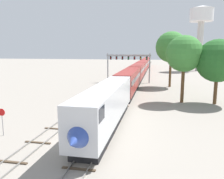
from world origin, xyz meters
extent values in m
plane|color=gray|center=(0.00, 0.00, 0.00)|extent=(400.00, 400.00, 0.00)
cube|color=slate|center=(1.28, 60.00, 0.08)|extent=(0.07, 200.00, 0.16)
cube|color=slate|center=(2.72, 60.00, 0.08)|extent=(0.07, 200.00, 0.16)
cube|color=#473828|center=(2.00, -6.00, 0.05)|extent=(2.60, 0.24, 0.10)
cube|color=#473828|center=(2.00, -2.00, 0.05)|extent=(2.60, 0.24, 0.10)
cube|color=#473828|center=(2.00, 2.00, 0.05)|extent=(2.60, 0.24, 0.10)
cube|color=#473828|center=(2.00, 6.00, 0.05)|extent=(2.60, 0.24, 0.10)
cube|color=#473828|center=(2.00, 10.00, 0.05)|extent=(2.60, 0.24, 0.10)
cube|color=#473828|center=(2.00, 14.00, 0.05)|extent=(2.60, 0.24, 0.10)
cube|color=#473828|center=(2.00, 18.00, 0.05)|extent=(2.60, 0.24, 0.10)
cube|color=#473828|center=(2.00, 22.00, 0.05)|extent=(2.60, 0.24, 0.10)
cube|color=#473828|center=(2.00, 26.00, 0.05)|extent=(2.60, 0.24, 0.10)
cube|color=#473828|center=(2.00, 30.00, 0.05)|extent=(2.60, 0.24, 0.10)
cube|color=#473828|center=(2.00, 34.00, 0.05)|extent=(2.60, 0.24, 0.10)
cube|color=#473828|center=(2.00, 38.00, 0.05)|extent=(2.60, 0.24, 0.10)
cube|color=#473828|center=(2.00, 42.00, 0.05)|extent=(2.60, 0.24, 0.10)
cube|color=#473828|center=(2.00, 46.00, 0.05)|extent=(2.60, 0.24, 0.10)
cube|color=#473828|center=(2.00, 50.00, 0.05)|extent=(2.60, 0.24, 0.10)
cube|color=#473828|center=(2.00, 54.00, 0.05)|extent=(2.60, 0.24, 0.10)
cube|color=#473828|center=(2.00, 58.00, 0.05)|extent=(2.60, 0.24, 0.10)
cube|color=#473828|center=(2.00, 62.00, 0.05)|extent=(2.60, 0.24, 0.10)
cube|color=#473828|center=(2.00, 66.00, 0.05)|extent=(2.60, 0.24, 0.10)
cube|color=#473828|center=(2.00, 70.00, 0.05)|extent=(2.60, 0.24, 0.10)
cube|color=#473828|center=(2.00, 74.00, 0.05)|extent=(2.60, 0.24, 0.10)
cube|color=#473828|center=(2.00, 78.00, 0.05)|extent=(2.60, 0.24, 0.10)
cube|color=#473828|center=(2.00, 82.00, 0.05)|extent=(2.60, 0.24, 0.10)
cube|color=#473828|center=(2.00, 86.00, 0.05)|extent=(2.60, 0.24, 0.10)
cube|color=#473828|center=(2.00, 90.00, 0.05)|extent=(2.60, 0.24, 0.10)
cube|color=#473828|center=(2.00, 94.00, 0.05)|extent=(2.60, 0.24, 0.10)
cube|color=#473828|center=(2.00, 98.00, 0.05)|extent=(2.60, 0.24, 0.10)
cube|color=#473828|center=(2.00, 102.00, 0.05)|extent=(2.60, 0.24, 0.10)
cube|color=#473828|center=(2.00, 106.00, 0.05)|extent=(2.60, 0.24, 0.10)
cube|color=#473828|center=(2.00, 110.00, 0.05)|extent=(2.60, 0.24, 0.10)
cube|color=#473828|center=(2.00, 114.00, 0.05)|extent=(2.60, 0.24, 0.10)
cube|color=#473828|center=(2.00, 118.00, 0.05)|extent=(2.60, 0.24, 0.10)
cube|color=#473828|center=(2.00, 122.00, 0.05)|extent=(2.60, 0.24, 0.10)
cube|color=#473828|center=(2.00, 126.00, 0.05)|extent=(2.60, 0.24, 0.10)
cube|color=#473828|center=(2.00, 130.00, 0.05)|extent=(2.60, 0.24, 0.10)
cube|color=#473828|center=(2.00, 134.00, 0.05)|extent=(2.60, 0.24, 0.10)
cube|color=#473828|center=(2.00, 138.00, 0.05)|extent=(2.60, 0.24, 0.10)
cube|color=#473828|center=(2.00, 142.00, 0.05)|extent=(2.60, 0.24, 0.10)
cube|color=#473828|center=(2.00, 146.00, 0.05)|extent=(2.60, 0.24, 0.10)
cube|color=#473828|center=(2.00, 150.00, 0.05)|extent=(2.60, 0.24, 0.10)
cube|color=#473828|center=(2.00, 154.00, 0.05)|extent=(2.60, 0.24, 0.10)
cube|color=#473828|center=(2.00, 158.00, 0.05)|extent=(2.60, 0.24, 0.10)
cube|color=slate|center=(-4.22, 40.00, 0.08)|extent=(0.07, 160.00, 0.16)
cube|color=slate|center=(-2.78, 40.00, 0.08)|extent=(0.07, 160.00, 0.16)
cube|color=#473828|center=(-3.50, -6.00, 0.05)|extent=(2.60, 0.24, 0.10)
cube|color=#473828|center=(-3.50, -2.00, 0.05)|extent=(2.60, 0.24, 0.10)
cube|color=#473828|center=(-3.50, 2.00, 0.05)|extent=(2.60, 0.24, 0.10)
cube|color=#473828|center=(-3.50, 6.00, 0.05)|extent=(2.60, 0.24, 0.10)
cube|color=#473828|center=(-3.50, 10.00, 0.05)|extent=(2.60, 0.24, 0.10)
cube|color=#473828|center=(-3.50, 14.00, 0.05)|extent=(2.60, 0.24, 0.10)
cube|color=#473828|center=(-3.50, 18.00, 0.05)|extent=(2.60, 0.24, 0.10)
cube|color=#473828|center=(-3.50, 22.00, 0.05)|extent=(2.60, 0.24, 0.10)
cube|color=#473828|center=(-3.50, 26.00, 0.05)|extent=(2.60, 0.24, 0.10)
cube|color=#473828|center=(-3.50, 30.00, 0.05)|extent=(2.60, 0.24, 0.10)
cube|color=#473828|center=(-3.50, 34.00, 0.05)|extent=(2.60, 0.24, 0.10)
cube|color=#473828|center=(-3.50, 38.00, 0.05)|extent=(2.60, 0.24, 0.10)
cube|color=#473828|center=(-3.50, 42.00, 0.05)|extent=(2.60, 0.24, 0.10)
cube|color=#473828|center=(-3.50, 46.00, 0.05)|extent=(2.60, 0.24, 0.10)
cube|color=#473828|center=(-3.50, 50.00, 0.05)|extent=(2.60, 0.24, 0.10)
cube|color=#473828|center=(-3.50, 54.00, 0.05)|extent=(2.60, 0.24, 0.10)
cube|color=#473828|center=(-3.50, 58.00, 0.05)|extent=(2.60, 0.24, 0.10)
cube|color=#473828|center=(-3.50, 62.00, 0.05)|extent=(2.60, 0.24, 0.10)
cube|color=#473828|center=(-3.50, 66.00, 0.05)|extent=(2.60, 0.24, 0.10)
cube|color=#473828|center=(-3.50, 70.00, 0.05)|extent=(2.60, 0.24, 0.10)
cube|color=#473828|center=(-3.50, 74.00, 0.05)|extent=(2.60, 0.24, 0.10)
cube|color=#473828|center=(-3.50, 78.00, 0.05)|extent=(2.60, 0.24, 0.10)
cube|color=#473828|center=(-3.50, 82.00, 0.05)|extent=(2.60, 0.24, 0.10)
cube|color=#473828|center=(-3.50, 86.00, 0.05)|extent=(2.60, 0.24, 0.10)
cube|color=#473828|center=(-3.50, 90.00, 0.05)|extent=(2.60, 0.24, 0.10)
cube|color=#473828|center=(-3.50, 94.00, 0.05)|extent=(2.60, 0.24, 0.10)
cube|color=#473828|center=(-3.50, 98.00, 0.05)|extent=(2.60, 0.24, 0.10)
cube|color=#473828|center=(-3.50, 102.00, 0.05)|extent=(2.60, 0.24, 0.10)
cube|color=#473828|center=(-3.50, 106.00, 0.05)|extent=(2.60, 0.24, 0.10)
cube|color=#473828|center=(-3.50, 110.00, 0.05)|extent=(2.60, 0.24, 0.10)
cube|color=#473828|center=(-3.50, 114.00, 0.05)|extent=(2.60, 0.24, 0.10)
cube|color=#473828|center=(-3.50, 118.00, 0.05)|extent=(2.60, 0.24, 0.10)
cube|color=silver|center=(2.00, 3.89, 2.90)|extent=(3.00, 19.78, 3.80)
cone|color=#2D479E|center=(2.00, -6.20, 2.50)|extent=(2.88, 2.60, 2.88)
cube|color=black|center=(2.00, -4.80, 4.04)|extent=(3.04, 1.80, 1.10)
cube|color=black|center=(2.00, 3.89, 0.50)|extent=(2.52, 17.80, 1.00)
cube|color=maroon|center=(2.00, 24.67, 2.90)|extent=(3.00, 19.78, 3.80)
cube|color=black|center=(2.00, 24.67, 3.30)|extent=(3.04, 18.20, 0.90)
cube|color=black|center=(2.00, 24.67, 0.50)|extent=(2.52, 17.80, 1.00)
cube|color=maroon|center=(2.00, 45.46, 2.90)|extent=(3.00, 19.78, 3.80)
cube|color=black|center=(2.00, 45.46, 3.30)|extent=(3.04, 18.20, 0.90)
cube|color=black|center=(2.00, 45.46, 0.50)|extent=(2.52, 17.80, 1.00)
cube|color=maroon|center=(2.00, 66.24, 2.90)|extent=(3.00, 19.78, 3.80)
cube|color=black|center=(2.00, 66.24, 3.30)|extent=(3.04, 18.20, 0.90)
cube|color=black|center=(2.00, 66.24, 0.50)|extent=(2.52, 17.80, 1.00)
cube|color=maroon|center=(2.00, 87.02, 2.90)|extent=(3.00, 19.78, 3.80)
cube|color=black|center=(2.00, 87.02, 3.30)|extent=(3.04, 18.20, 0.90)
cube|color=black|center=(2.00, 87.02, 0.50)|extent=(2.52, 17.80, 1.00)
cube|color=maroon|center=(2.00, 107.80, 2.90)|extent=(3.00, 19.78, 3.80)
cube|color=black|center=(2.00, 107.80, 3.30)|extent=(3.04, 18.20, 0.90)
cube|color=black|center=(2.00, 107.80, 0.50)|extent=(2.52, 17.80, 1.00)
cylinder|color=#999BA0|center=(-6.00, 41.60, 3.99)|extent=(0.36, 0.36, 7.98)
cylinder|color=#999BA0|center=(5.50, 41.60, 3.99)|extent=(0.36, 0.36, 7.98)
cube|color=#999BA0|center=(-0.25, 41.60, 7.38)|extent=(12.10, 0.36, 0.50)
cube|color=black|center=(-5.18, 41.65, 6.68)|extent=(0.44, 0.32, 0.90)
sphere|color=red|center=(-5.18, 41.46, 6.68)|extent=(0.28, 0.28, 0.28)
cube|color=black|center=(-3.54, 41.65, 6.68)|extent=(0.44, 0.32, 0.90)
sphere|color=red|center=(-3.54, 41.46, 6.68)|extent=(0.28, 0.28, 0.28)
cube|color=black|center=(-1.89, 41.65, 6.68)|extent=(0.44, 0.32, 0.90)
sphere|color=red|center=(-1.89, 41.46, 6.68)|extent=(0.28, 0.28, 0.28)
cube|color=black|center=(-0.25, 41.65, 6.68)|extent=(0.44, 0.32, 0.90)
sphere|color=green|center=(-0.25, 41.46, 6.68)|extent=(0.28, 0.28, 0.28)
cube|color=black|center=(1.39, 41.65, 6.68)|extent=(0.44, 0.32, 0.90)
sphere|color=red|center=(1.39, 41.46, 6.68)|extent=(0.28, 0.28, 0.28)
cube|color=black|center=(3.04, 41.65, 6.68)|extent=(0.44, 0.32, 0.90)
sphere|color=yellow|center=(3.04, 41.46, 6.68)|extent=(0.28, 0.28, 0.28)
cube|color=black|center=(4.68, 41.65, 6.68)|extent=(0.44, 0.32, 0.90)
sphere|color=green|center=(4.68, 41.46, 6.68)|extent=(0.28, 0.28, 0.28)
cylinder|color=beige|center=(25.01, 84.14, 10.35)|extent=(2.60, 2.60, 20.70)
cylinder|color=white|center=(25.01, 84.14, 23.31)|extent=(9.50, 9.50, 5.22)
cone|color=white|center=(25.01, 84.14, 26.52)|extent=(9.69, 9.69, 1.20)
cylinder|color=gray|center=(-8.00, -0.86, 1.10)|extent=(0.08, 0.08, 2.20)
cylinder|color=red|center=(-8.00, -0.88, 2.50)|extent=(0.76, 0.03, 0.76)
cylinder|color=brown|center=(10.60, 35.83, 3.48)|extent=(0.56, 0.56, 6.96)
sphere|color=#387A33|center=(10.60, 35.83, 9.51)|extent=(7.30, 7.30, 7.30)
cylinder|color=brown|center=(16.98, 18.58, 2.34)|extent=(0.56, 0.56, 4.69)
sphere|color=#235B23|center=(16.98, 18.58, 7.10)|extent=(6.91, 6.91, 6.91)
cylinder|color=brown|center=(11.79, 18.82, 3.05)|extent=(0.56, 0.56, 6.11)
sphere|color=#387A33|center=(11.79, 18.82, 8.21)|extent=(6.01, 6.01, 6.01)
camera|label=1|loc=(7.48, -21.08, 8.75)|focal=36.93mm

